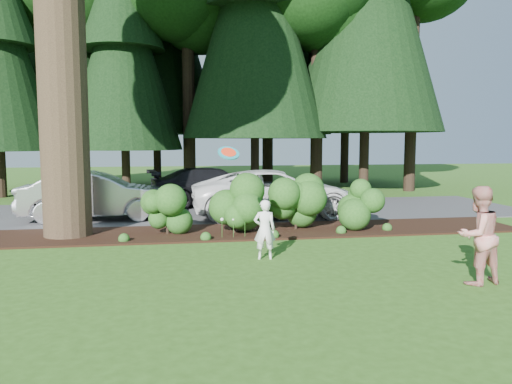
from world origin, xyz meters
TOP-DOWN VIEW (x-y plane):
  - ground at (0.00, 0.00)m, footprint 80.00×80.00m
  - mulch_bed at (0.00, 3.25)m, footprint 16.00×2.50m
  - driveway at (0.00, 7.50)m, footprint 22.00×6.00m
  - shrub_row at (0.77, 3.14)m, footprint 6.53×1.60m
  - lily_cluster at (-0.30, 2.40)m, footprint 0.69×0.09m
  - tree_wall at (0.25, 16.38)m, footprint 25.66×12.15m
  - car_silver_wagon at (-4.26, 6.14)m, footprint 4.70×1.71m
  - car_white_suv at (1.56, 5.86)m, footprint 5.66×2.72m
  - car_dark_suv at (-0.22, 9.09)m, footprint 5.31×2.79m
  - child at (0.09, 0.09)m, footprint 0.51×0.37m
  - adult at (3.49, -2.39)m, footprint 0.98×0.83m
  - frisbee at (-0.68, 0.12)m, footprint 0.49×0.40m

SIDE VIEW (x-z plane):
  - ground at x=0.00m, z-range 0.00..0.00m
  - driveway at x=0.00m, z-range 0.00..0.03m
  - mulch_bed at x=0.00m, z-range 0.00..0.05m
  - lily_cluster at x=-0.30m, z-range 0.21..0.78m
  - child at x=0.09m, z-range 0.00..1.30m
  - car_dark_suv at x=-0.22m, z-range 0.03..1.50m
  - car_silver_wagon at x=-4.26m, z-range 0.03..1.57m
  - car_white_suv at x=1.56m, z-range 0.03..1.59m
  - shrub_row at x=0.77m, z-range 0.00..1.61m
  - adult at x=3.49m, z-range 0.00..1.76m
  - frisbee at x=-0.68m, z-range 2.13..2.46m
  - tree_wall at x=0.25m, z-range 0.96..18.05m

